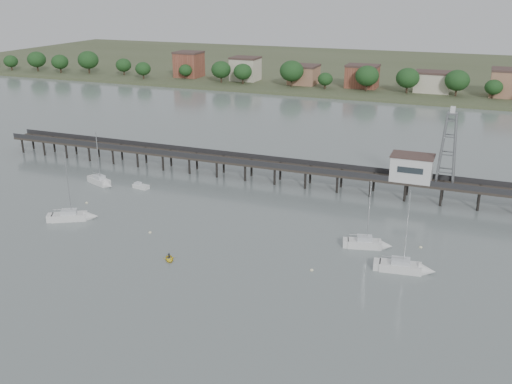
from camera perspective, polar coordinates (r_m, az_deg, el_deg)
ground_plane at (r=75.90m, az=-10.89°, el=-13.18°), size 500.00×500.00×0.00m
pier at (r=124.12m, az=3.69°, el=2.47°), size 150.00×5.00×5.50m
pier_building at (r=118.47m, az=15.31°, el=2.38°), size 8.40×5.40×5.30m
lattice_tower at (r=116.85m, az=18.66°, el=4.06°), size 3.20×3.20×15.50m
sailboat_c at (r=96.76m, az=11.42°, el=-5.13°), size 7.66×3.83×12.26m
sailboat_a at (r=111.01m, az=-17.47°, el=-2.34°), size 8.43×6.22×13.74m
sailboat_b at (r=128.55m, az=-15.11°, el=0.94°), size 7.69×4.70×12.32m
sailboat_d at (r=90.33m, az=15.08°, el=-7.36°), size 8.62×3.50×13.83m
white_tender at (r=124.70m, az=-11.47°, el=0.56°), size 3.77×1.99×1.40m
yellow_dinghy at (r=92.07m, az=-8.66°, el=-6.75°), size 1.80×1.51×2.57m
dinghy_occupant at (r=92.07m, az=-8.66°, el=-6.75°), size 0.73×1.13×0.25m
mooring_buoys at (r=94.35m, az=3.00°, el=-5.79°), size 86.61×17.27×0.39m
far_shore at (r=297.29m, az=14.72°, el=11.60°), size 500.00×170.00×10.40m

